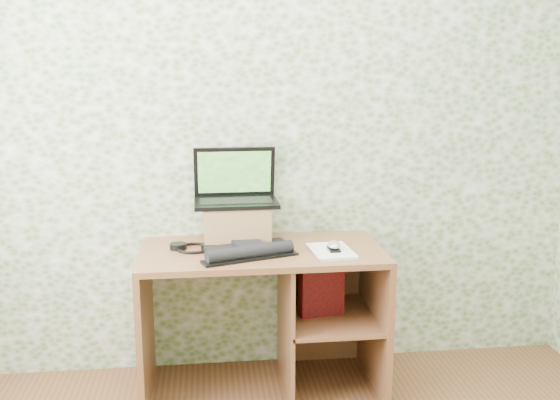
{
  "coord_description": "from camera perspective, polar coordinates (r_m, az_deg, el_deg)",
  "views": [
    {
      "loc": [
        -0.26,
        -1.52,
        1.64
      ],
      "look_at": [
        0.09,
        1.39,
        1.01
      ],
      "focal_mm": 40.0,
      "sensor_mm": 36.0,
      "label": 1
    }
  ],
  "objects": [
    {
      "name": "keyboard",
      "position": [
        3.01,
        -2.83,
        -4.63
      ],
      "size": [
        0.47,
        0.37,
        0.07
      ],
      "rotation": [
        0.0,
        0.0,
        0.32
      ],
      "color": "black",
      "rests_on": "desk"
    },
    {
      "name": "desk",
      "position": [
        3.22,
        -0.29,
        -8.92
      ],
      "size": [
        1.2,
        0.6,
        0.75
      ],
      "color": "brown",
      "rests_on": "floor"
    },
    {
      "name": "riser",
      "position": [
        3.21,
        -4.02,
        -2.15
      ],
      "size": [
        0.34,
        0.28,
        0.2
      ],
      "primitive_type": "cube",
      "rotation": [
        0.0,
        0.0,
        0.02
      ],
      "color": "#A6784A",
      "rests_on": "desk"
    },
    {
      "name": "notepad",
      "position": [
        3.06,
        4.72,
        -4.66
      ],
      "size": [
        0.21,
        0.29,
        0.01
      ],
      "primitive_type": "cube",
      "rotation": [
        0.0,
        0.0,
        0.08
      ],
      "color": "silver",
      "rests_on": "desk"
    },
    {
      "name": "laptop",
      "position": [
        3.21,
        -4.1,
        0.92
      ],
      "size": [
        0.43,
        0.3,
        0.28
      ],
      "rotation": [
        0.0,
        0.0,
        0.02
      ],
      "color": "black",
      "rests_on": "riser"
    },
    {
      "name": "mouse",
      "position": [
        3.05,
        4.94,
        -4.29
      ],
      "size": [
        0.06,
        0.1,
        0.03
      ],
      "primitive_type": "ellipsoid",
      "rotation": [
        0.0,
        0.0,
        0.02
      ],
      "color": "silver",
      "rests_on": "notepad"
    },
    {
      "name": "red_box",
      "position": [
        3.21,
        3.81,
        -8.19
      ],
      "size": [
        0.23,
        0.11,
        0.27
      ],
      "primitive_type": "cube",
      "rotation": [
        0.0,
        0.0,
        0.16
      ],
      "color": "maroon",
      "rests_on": "desk"
    },
    {
      "name": "headphones",
      "position": [
        3.12,
        -7.89,
        -4.32
      ],
      "size": [
        0.24,
        0.2,
        0.03
      ],
      "rotation": [
        0.0,
        0.0,
        -0.22
      ],
      "color": "black",
      "rests_on": "desk"
    },
    {
      "name": "wall_back",
      "position": [
        3.3,
        -2.21,
        6.22
      ],
      "size": [
        3.5,
        0.0,
        3.5
      ],
      "primitive_type": "plane",
      "rotation": [
        1.57,
        0.0,
        0.0
      ],
      "color": "silver",
      "rests_on": "ground"
    },
    {
      "name": "pen",
      "position": [
        3.13,
        5.06,
        -4.11
      ],
      "size": [
        0.05,
        0.11,
        0.01
      ],
      "primitive_type": "cylinder",
      "rotation": [
        1.57,
        0.0,
        -0.41
      ],
      "color": "black",
      "rests_on": "notepad"
    }
  ]
}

